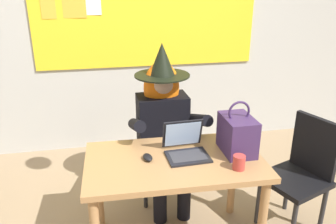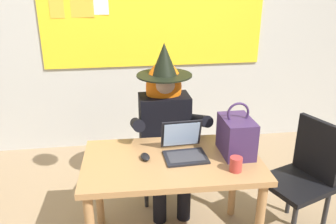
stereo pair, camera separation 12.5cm
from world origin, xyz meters
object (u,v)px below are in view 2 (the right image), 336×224
at_px(computer_mouse, 145,157).
at_px(chair_extra_corner, 304,173).
at_px(chair_at_desk, 164,142).
at_px(laptop, 184,148).
at_px(desk_main, 172,172).
at_px(person_costumed, 166,119).
at_px(coffee_mug, 236,164).
at_px(handbag, 236,136).

relative_size(computer_mouse, chair_extra_corner, 0.12).
xyz_separation_m(chair_at_desk, laptop, (0.05, -0.66, 0.28)).
xyz_separation_m(desk_main, computer_mouse, (-0.18, 0.03, 0.12)).
bearing_deg(person_costumed, desk_main, -4.70).
height_order(computer_mouse, chair_extra_corner, chair_extra_corner).
xyz_separation_m(laptop, computer_mouse, (-0.27, -0.03, -0.03)).
bearing_deg(desk_main, chair_extra_corner, 1.42).
relative_size(laptop, chair_extra_corner, 0.33).
bearing_deg(chair_at_desk, laptop, 8.96).
distance_m(person_costumed, chair_extra_corner, 1.15).
bearing_deg(laptop, coffee_mug, -45.04).
bearing_deg(computer_mouse, desk_main, -17.22).
distance_m(handbag, coffee_mug, 0.26).
bearing_deg(handbag, computer_mouse, 179.53).
bearing_deg(coffee_mug, handbag, 71.86).
distance_m(chair_at_desk, handbag, 0.88).
bearing_deg(chair_extra_corner, coffee_mug, 0.10).
height_order(desk_main, person_costumed, person_costumed).
distance_m(desk_main, laptop, 0.18).
xyz_separation_m(chair_at_desk, computer_mouse, (-0.22, -0.69, 0.24)).
bearing_deg(handbag, coffee_mug, -108.14).
height_order(laptop, coffee_mug, laptop).
distance_m(chair_at_desk, person_costumed, 0.31).
relative_size(chair_at_desk, computer_mouse, 8.51).
relative_size(person_costumed, coffee_mug, 14.66).
relative_size(person_costumed, computer_mouse, 13.39).
bearing_deg(chair_at_desk, computer_mouse, -13.23).
distance_m(computer_mouse, handbag, 0.64).
relative_size(desk_main, person_costumed, 0.88).
relative_size(desk_main, chair_extra_corner, 1.36).
bearing_deg(laptop, computer_mouse, -176.88).
distance_m(person_costumed, laptop, 0.54).
distance_m(desk_main, person_costumed, 0.61).
distance_m(desk_main, chair_at_desk, 0.72).
bearing_deg(desk_main, person_costumed, 86.27).
height_order(desk_main, computer_mouse, computer_mouse).
distance_m(person_costumed, computer_mouse, 0.61).
relative_size(desk_main, computer_mouse, 11.79).
height_order(desk_main, chair_at_desk, chair_at_desk).
bearing_deg(coffee_mug, desk_main, 150.77).
bearing_deg(desk_main, laptop, 29.47).
height_order(laptop, chair_extra_corner, laptop).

